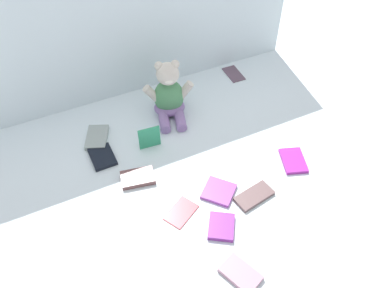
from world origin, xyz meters
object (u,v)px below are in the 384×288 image
Objects in this scene: book_case_2 at (219,191)px; book_case_6 at (102,157)px; teddy_bear at (169,96)px; book_case_9 at (149,138)px; book_case_7 at (241,274)px; book_case_0 at (97,137)px; book_case_4 at (254,196)px; book_case_3 at (221,227)px; book_case_1 at (181,212)px; book_case_5 at (138,178)px; book_case_8 at (293,161)px; book_case_10 at (234,74)px.

book_case_2 is 0.90× the size of book_case_6.
teddy_bear is 2.64× the size of book_case_9.
book_case_9 is at bearing -119.15° from teddy_bear.
book_case_7 is at bearing -81.31° from teddy_bear.
book_case_7 is 0.61m from book_case_9.
teddy_bear is at bearing -152.97° from book_case_0.
book_case_3 is at bearing -79.47° from book_case_4.
book_case_4 is at bearing -64.29° from teddy_bear.
book_case_9 reaches higher than book_case_3.
teddy_bear reaches higher than book_case_1.
book_case_4 is (0.25, -0.05, 0.00)m from book_case_1.
book_case_4 and book_case_6 have the same top height.
book_case_0 is 0.11m from book_case_6.
book_case_5 reaches higher than book_case_3.
teddy_bear is at bearing -35.93° from book_case_8.
book_case_1 is 0.94× the size of book_case_10.
book_case_1 is at bearing -93.10° from teddy_bear.
book_case_7 is 1.24× the size of book_case_9.
book_case_8 is at bearing 63.30° from book_case_1.
book_case_5 reaches higher than book_case_6.
book_case_4 is 1.19× the size of book_case_6.
book_case_2 is at bearing -75.35° from teddy_bear.
book_case_8 reaches higher than book_case_10.
book_case_6 is at bearing 175.84° from book_case_1.
book_case_2 is 1.04× the size of book_case_3.
book_case_6 is 0.75m from book_case_10.
book_case_3 is (-0.06, -0.13, 0.00)m from book_case_2.
book_case_9 is (-0.23, 0.38, 0.04)m from book_case_4.
book_case_8 is at bearing 169.23° from book_case_0.
book_case_4 is 0.45m from book_case_9.
book_case_2 is 0.75× the size of book_case_4.
book_case_6 is 0.98× the size of book_case_7.
book_case_0 is 0.53m from book_case_2.
teddy_bear reaches higher than book_case_6.
book_case_6 and book_case_8 have the same top height.
book_case_6 is (-0.08, 0.15, -0.00)m from book_case_5.
teddy_bear is 2.24× the size of book_case_1.
book_case_10 is at bearing 146.45° from book_case_4.
book_case_7 is (0.23, -0.62, 0.00)m from book_case_6.
book_case_10 is (0.29, 0.64, -0.00)m from book_case_4.
book_case_7 is at bearing -49.17° from book_case_4.
book_case_1 is (-0.16, -0.47, -0.09)m from teddy_bear.
book_case_9 is at bearing -151.32° from book_case_10.
book_case_2 and book_case_6 have the same top height.
book_case_10 is (0.38, 0.12, -0.09)m from teddy_bear.
book_case_6 is at bearing 91.96° from book_case_2.
book_case_2 reaches higher than book_case_1.
book_case_9 is (-0.05, 0.60, 0.04)m from book_case_7.
book_case_0 is at bearing 27.48° from book_case_5.
book_case_8 is (0.64, -0.33, -0.00)m from book_case_6.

